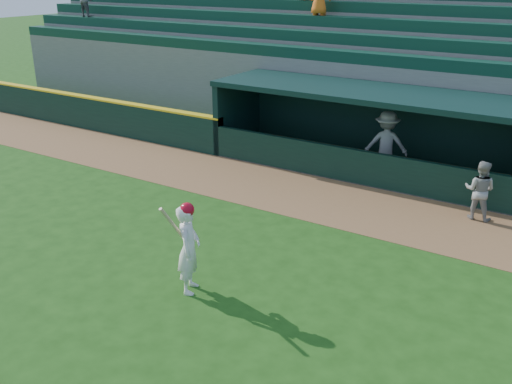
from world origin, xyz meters
TOP-DOWN VIEW (x-y plane):
  - ground at (0.00, 0.00)m, footprint 120.00×120.00m
  - warning_track at (0.00, 4.90)m, footprint 40.00×3.00m
  - field_wall_left at (-12.25, 6.55)m, footprint 15.50×0.30m
  - wall_stripe_left at (-12.25, 6.55)m, footprint 15.50×0.32m
  - dugout_player_front at (3.74, 5.80)m, footprint 0.72×0.56m
  - dugout_player_inside at (0.69, 7.59)m, footprint 1.42×1.10m
  - dugout at (0.00, 8.00)m, footprint 9.40×2.80m
  - stands at (0.01, 12.57)m, footprint 34.50×6.28m
  - batter_at_plate at (-0.08, -0.60)m, footprint 0.65×0.86m

SIDE VIEW (x-z plane):
  - ground at x=0.00m, z-range 0.00..0.00m
  - warning_track at x=0.00m, z-range 0.00..0.01m
  - field_wall_left at x=-12.25m, z-range 0.00..1.20m
  - dugout_player_front at x=3.74m, z-range 0.00..1.48m
  - batter_at_plate at x=-0.08m, z-range 0.00..1.82m
  - dugout_player_inside at x=0.69m, z-range 0.00..1.93m
  - wall_stripe_left at x=-12.25m, z-range 1.20..1.26m
  - dugout at x=0.00m, z-range 0.13..2.59m
  - stands at x=0.01m, z-range -1.31..6.12m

